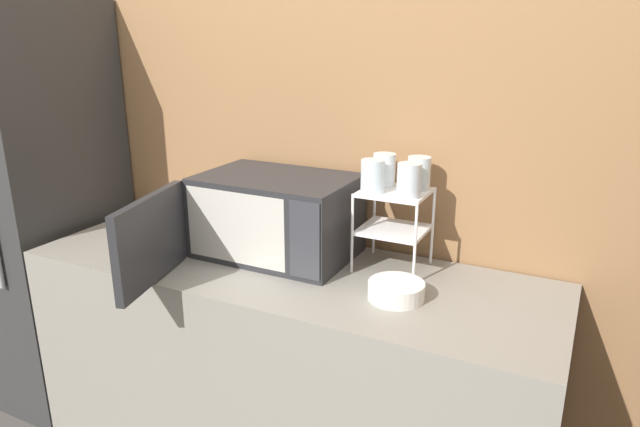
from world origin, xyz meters
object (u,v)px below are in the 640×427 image
at_px(microwave, 271,217).
at_px(glass_front_right, 409,180).
at_px(bowl, 396,291).
at_px(dish_rack, 394,213).
at_px(glass_back_left, 384,169).
at_px(glass_front_left, 372,176).
at_px(glass_back_right, 419,173).
at_px(refrigerator, 30,207).

xyz_separation_m(microwave, glass_front_right, (0.52, 0.04, 0.19)).
bearing_deg(bowl, dish_rack, 112.76).
bearing_deg(microwave, glass_front_right, 4.52).
height_order(dish_rack, glass_back_left, glass_back_left).
height_order(glass_front_left, glass_front_right, same).
distance_m(glass_back_left, bowl, 0.46).
relative_size(glass_back_right, glass_front_right, 1.00).
bearing_deg(glass_back_left, glass_front_right, -40.25).
relative_size(microwave, glass_front_right, 7.18).
distance_m(glass_front_right, refrigerator, 1.82).
distance_m(glass_front_right, glass_back_left, 0.17).
bearing_deg(bowl, glass_front_right, 100.18).
distance_m(microwave, glass_front_left, 0.44).
height_order(microwave, bowl, microwave).
bearing_deg(glass_back_left, refrigerator, -172.39).
distance_m(dish_rack, glass_front_left, 0.16).
relative_size(glass_front_right, bowl, 0.63).
height_order(glass_front_right, glass_back_left, same).
relative_size(microwave, glass_back_right, 7.18).
bearing_deg(glass_back_left, glass_back_right, 1.60).
height_order(glass_front_left, glass_back_right, same).
bearing_deg(bowl, glass_front_left, 132.12).
xyz_separation_m(glass_back_right, glass_back_left, (-0.13, -0.00, 0.00)).
distance_m(dish_rack, bowl, 0.31).
relative_size(dish_rack, glass_back_right, 2.52).
distance_m(dish_rack, refrigerator, 1.74).
relative_size(dish_rack, glass_front_left, 2.52).
bearing_deg(glass_front_right, glass_back_left, 139.75).
bearing_deg(glass_front_right, glass_back_right, 90.42).
bearing_deg(refrigerator, glass_back_left, 7.61).
xyz_separation_m(glass_back_right, glass_front_right, (0.00, -0.11, 0.00)).
bearing_deg(glass_front_left, glass_back_right, 42.17).
xyz_separation_m(glass_back_right, bowl, (0.03, -0.30, -0.32)).
bearing_deg(dish_rack, glass_front_right, -38.56).
bearing_deg(glass_back_right, microwave, -163.48).
distance_m(glass_front_left, glass_back_left, 0.11).
bearing_deg(dish_rack, glass_back_right, 42.66).
bearing_deg(refrigerator, bowl, -2.19).
relative_size(microwave, dish_rack, 2.85).
bearing_deg(glass_front_right, bowl, -79.82).
bearing_deg(bowl, refrigerator, 177.81).
relative_size(glass_front_left, glass_front_right, 1.00).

